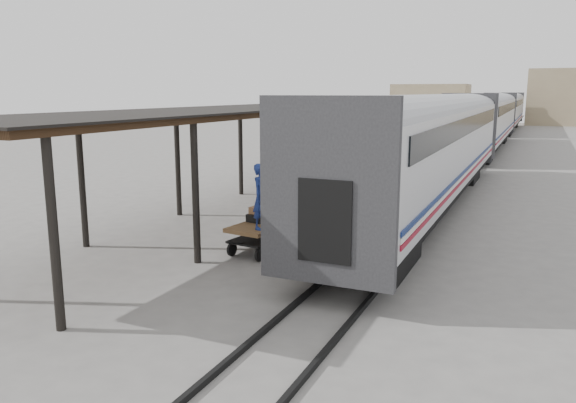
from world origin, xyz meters
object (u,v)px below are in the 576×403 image
(luggage_tug, at_px, (371,161))
(pedestrian, at_px, (351,167))
(baggage_cart, at_px, (264,230))
(porter, at_px, (262,197))

(luggage_tug, xyz_separation_m, pedestrian, (0.48, -5.53, 0.32))
(baggage_cart, bearing_deg, luggage_tug, 104.29)
(porter, distance_m, pedestrian, 13.26)
(porter, height_order, pedestrian, porter)
(baggage_cart, height_order, pedestrian, pedestrian)
(baggage_cart, relative_size, pedestrian, 1.34)
(baggage_cart, distance_m, pedestrian, 12.56)
(baggage_cart, bearing_deg, pedestrian, 104.63)
(luggage_tug, relative_size, porter, 0.85)
(porter, bearing_deg, luggage_tug, 11.37)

